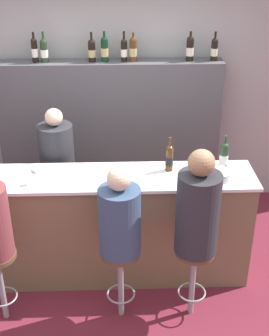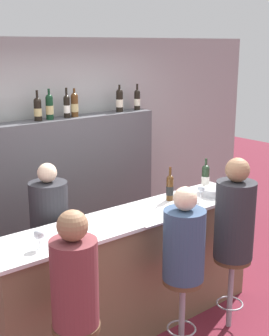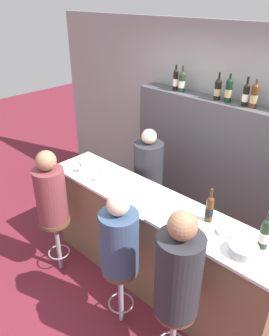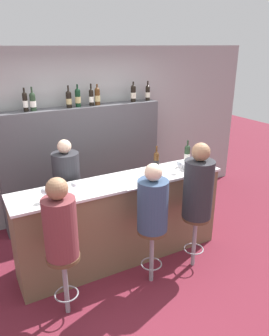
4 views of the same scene
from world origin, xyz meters
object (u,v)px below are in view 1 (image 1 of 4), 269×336
bar_stool_right (194,265)px  wine_bottle_backbar_0 (35,50)px  wine_bottle_backbar_7 (214,49)px  wine_glass_2 (196,169)px  wine_bottle_backbar_3 (105,49)px  guest_seated_right (198,209)px  wine_bottle_counter_0 (169,158)px  wine_bottle_backbar_5 (133,49)px  wine_bottle_backbar_1 (44,50)px  bartender (60,186)px  wine_glass_1 (35,172)px  wine_bottle_backbar_2 (92,50)px  guest_seated_middle (120,218)px  wine_bottle_counter_1 (224,156)px  metal_bowl (219,175)px  bar_stool_middle (120,266)px  wine_bottle_backbar_6 (190,48)px  wine_bottle_backbar_4 (124,50)px

bar_stool_right → wine_bottle_backbar_0: bearing=128.8°
wine_bottle_backbar_7 → wine_glass_2: size_ratio=1.96×
wine_bottle_backbar_3 → guest_seated_right: wine_bottle_backbar_3 is taller
wine_bottle_counter_0 → wine_bottle_backbar_5: (-0.29, 1.19, 0.69)m
wine_bottle_backbar_1 → wine_bottle_backbar_5: 0.93m
wine_bottle_backbar_1 → bartender: size_ratio=0.21×
wine_bottle_backbar_5 → guest_seated_right: bearing=-76.2°
wine_bottle_backbar_5 → wine_glass_1: bearing=-122.4°
wine_bottle_backbar_2 → guest_seated_middle: (0.27, -1.84, -0.87)m
wine_bottle_backbar_7 → bar_stool_right: (-0.41, -1.84, -1.37)m
wine_bottle_counter_1 → wine_bottle_backbar_7: (0.08, 1.19, 0.67)m
guest_seated_middle → guest_seated_right: size_ratio=0.85×
wine_bottle_backbar_1 → wine_bottle_backbar_3: 0.63m
wine_bottle_backbar_0 → wine_bottle_backbar_2: size_ratio=1.01×
wine_bottle_backbar_0 → wine_glass_1: (0.14, -1.39, -0.71)m
metal_bowl → bar_stool_middle: (-0.87, -0.48, -0.60)m
wine_bottle_backbar_0 → bar_stool_right: (1.48, -1.84, -1.38)m
wine_bottle_backbar_6 → metal_bowl: 1.57m
wine_bottle_backbar_5 → bar_stool_middle: bearing=-95.2°
wine_bottle_backbar_5 → wine_glass_1: 1.80m
wine_bottle_backbar_6 → bartender: size_ratio=0.20×
wine_bottle_backbar_2 → bartender: wine_bottle_backbar_2 is taller
bartender → wine_bottle_backbar_5: bearing=44.9°
wine_bottle_counter_0 → guest_seated_middle: size_ratio=0.42×
wine_bottle_counter_0 → bartender: (-1.06, 0.42, -0.51)m
wine_bottle_backbar_3 → wine_bottle_backbar_5: (0.30, -0.00, -0.00)m
wine_bottle_counter_1 → wine_bottle_backbar_1: wine_bottle_backbar_1 is taller
wine_bottle_backbar_3 → wine_bottle_backbar_4: 0.20m
wine_bottle_backbar_0 → bar_stool_right: 2.73m
wine_bottle_backbar_4 → wine_bottle_backbar_5: size_ratio=1.04×
guest_seated_right → wine_bottle_backbar_6: bearing=85.4°
wine_bottle_backbar_2 → wine_bottle_backbar_3: 0.13m
wine_bottle_counter_1 → guest_seated_middle: 1.17m
wine_glass_1 → guest_seated_middle: (0.72, -0.45, -0.18)m
wine_glass_1 → guest_seated_middle: bearing=-31.8°
wine_bottle_backbar_4 → metal_bowl: 1.76m
wine_bottle_backbar_4 → metal_bowl: wine_bottle_backbar_4 is taller
wine_glass_2 → metal_bowl: wine_glass_2 is taller
guest_seated_right → wine_bottle_backbar_0: bearing=128.8°
wine_bottle_backbar_5 → wine_glass_2: (0.50, -1.39, -0.70)m
wine_bottle_backbar_0 → wine_bottle_backbar_7: size_ratio=1.02×
wine_bottle_backbar_3 → wine_bottle_backbar_5: size_ratio=1.04×
wine_bottle_backbar_7 → wine_bottle_counter_0: bearing=-115.7°
wine_bottle_counter_1 → wine_bottle_backbar_2: (-1.21, 1.19, 0.67)m
wine_glass_1 → guest_seated_middle: size_ratio=0.20×
wine_bottle_backbar_4 → bar_stool_right: (0.55, -1.84, -1.37)m
metal_bowl → bar_stool_middle: metal_bowl is taller
wine_bottle_backbar_0 → wine_bottle_backbar_7: 1.89m
wine_bottle_counter_0 → wine_bottle_backbar_0: wine_bottle_backbar_0 is taller
wine_bottle_backbar_0 → bartender: size_ratio=0.20×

